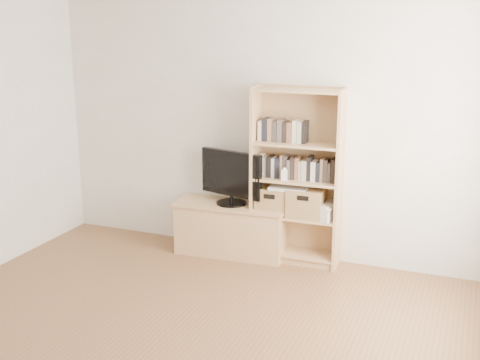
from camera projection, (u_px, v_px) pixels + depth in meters
The scene contains 11 objects.
back_wall at pixel (267, 126), 5.87m from camera, with size 4.50×0.02×2.60m, color beige.
tv_stand at pixel (232, 230), 6.06m from camera, with size 1.09×0.41×0.50m, color tan.
bookshelf at pixel (296, 177), 5.72m from camera, with size 0.85×0.30×1.70m, color tan.
television at pixel (231, 177), 5.92m from camera, with size 0.70×0.05×0.55m, color black.
books_row_mid at pixel (297, 167), 5.71m from camera, with size 0.88×0.17×0.23m, color beige.
books_row_upper at pixel (279, 131), 5.69m from camera, with size 0.37×0.14×0.20m, color beige.
baby_monitor at pixel (284, 175), 5.65m from camera, with size 0.05×0.03×0.10m, color white.
basket_left at pixel (273, 200), 5.85m from camera, with size 0.31×0.26×0.26m, color olive.
basket_right at pixel (306, 202), 5.74m from camera, with size 0.34×0.28×0.28m, color olive.
laptop at pixel (289, 187), 5.76m from camera, with size 0.36×0.25×0.03m, color white.
magazine_stack at pixel (326, 212), 5.70m from camera, with size 0.19×0.28×0.13m, color silver.
Camera 1 is at (1.93, -2.98, 2.30)m, focal length 45.00 mm.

